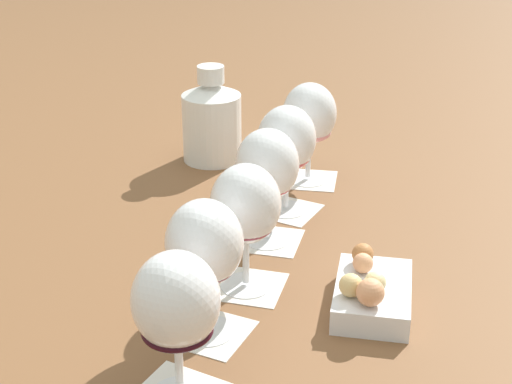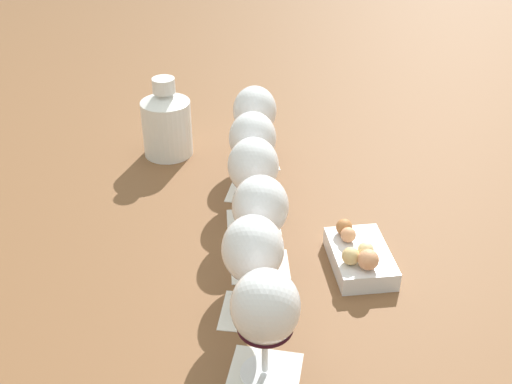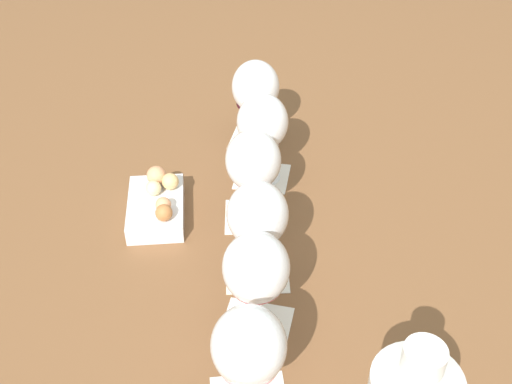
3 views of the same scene
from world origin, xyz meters
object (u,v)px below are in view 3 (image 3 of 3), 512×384
wine_glass_1 (256,272)px  wine_glass_4 (262,126)px  wine_glass_2 (258,218)px  wine_glass_0 (249,349)px  snack_dish (157,204)px  wine_glass_3 (253,164)px  wine_glass_5 (256,90)px

wine_glass_1 → wine_glass_4: same height
wine_glass_2 → wine_glass_4: same height
wine_glass_0 → snack_dish: (0.42, -0.04, -0.09)m
wine_glass_3 → snack_dish: 0.19m
wine_glass_3 → wine_glass_0: bearing=149.8°
wine_glass_3 → wine_glass_5: bearing=-30.4°
wine_glass_0 → wine_glass_1: (0.11, -0.07, -0.00)m
wine_glass_1 → wine_glass_3: size_ratio=1.00×
wine_glass_3 → wine_glass_5: same height
wine_glass_0 → wine_glass_3: (0.33, -0.19, -0.00)m
wine_glass_2 → snack_dish: wine_glass_2 is taller
snack_dish → wine_glass_4: bearing=-89.2°
wine_glass_2 → wine_glass_4: 0.25m
wine_glass_2 → wine_glass_5: (0.33, -0.18, 0.00)m
wine_glass_0 → wine_glass_2: bearing=-32.2°
wine_glass_0 → snack_dish: bearing=-6.1°
wine_glass_1 → wine_glass_5: size_ratio=1.00×
wine_glass_1 → snack_dish: wine_glass_1 is taller
wine_glass_1 → wine_glass_4: size_ratio=1.00×
wine_glass_1 → wine_glass_2: size_ratio=1.00×
wine_glass_0 → wine_glass_5: (0.54, -0.31, 0.00)m
wine_glass_5 → snack_dish: bearing=113.9°
wine_glass_1 → snack_dish: 0.32m
wine_glass_4 → wine_glass_5: size_ratio=1.00×
wine_glass_1 → wine_glass_3: bearing=-28.4°
wine_glass_2 → wine_glass_4: (0.22, -0.13, -0.00)m
wine_glass_2 → wine_glass_3: same height
wine_glass_0 → wine_glass_1: size_ratio=1.00×
snack_dish → wine_glass_1: bearing=-174.8°
wine_glass_4 → wine_glass_5: same height
wine_glass_0 → wine_glass_4: bearing=-31.9°
wine_glass_0 → wine_glass_1: bearing=-33.4°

